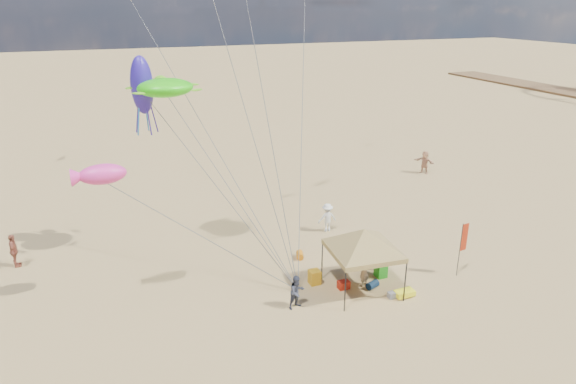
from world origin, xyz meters
name	(u,v)px	position (x,y,z in m)	size (l,w,h in m)	color
ground	(312,295)	(0.00, 0.00, 0.00)	(280.00, 280.00, 0.00)	tan
canopy_tent	(364,232)	(2.32, -0.42, 2.98)	(5.79, 5.79, 3.58)	black
feather_flag	(463,240)	(7.47, -1.04, 1.88)	(0.43, 0.08, 2.80)	black
cooler_red	(344,285)	(1.59, -0.06, 0.19)	(0.54, 0.38, 0.38)	#AB1E0D
cooler_blue	(377,252)	(4.81, 2.24, 0.19)	(0.54, 0.38, 0.38)	#121A97
bag_navy	(372,285)	(2.87, -0.53, 0.18)	(0.36, 0.36, 0.60)	#0E253F
bag_orange	(300,255)	(0.85, 3.46, 0.18)	(0.36, 0.36, 0.60)	#CC710B
chair_green	(381,270)	(3.79, 0.25, 0.35)	(0.50, 0.50, 0.70)	#219C1C
chair_yellow	(314,277)	(0.50, 0.85, 0.35)	(0.50, 0.50, 0.70)	gold
crate_grey	(392,295)	(3.26, -1.59, 0.14)	(0.34, 0.30, 0.28)	gray
beach_cart	(404,293)	(3.83, -1.73, 0.20)	(0.90, 0.50, 0.24)	#FFF91C
person_near_a	(364,270)	(2.59, -0.17, 0.81)	(0.59, 0.39, 1.63)	#A2825D
person_near_b	(297,292)	(-1.05, -0.69, 0.78)	(0.76, 0.59, 1.55)	#353949
person_near_c	(327,218)	(3.64, 5.97, 0.86)	(1.11, 0.64, 1.72)	white
person_far_a	(14,251)	(-12.89, 7.98, 0.88)	(1.04, 0.43, 1.77)	#954E39
person_far_c	(425,162)	(15.44, 12.85, 0.91)	(1.69, 0.54, 1.82)	tan
turtle_kite	(165,88)	(-4.98, 6.06, 8.85)	(2.62, 2.10, 0.87)	#2EE60F
fish_kite	(103,174)	(-8.27, 2.50, 6.10)	(1.88, 0.94, 0.84)	#FF39A4
squid_kite	(142,85)	(-5.94, 6.97, 8.90)	(1.07, 1.07, 2.78)	#331FAA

